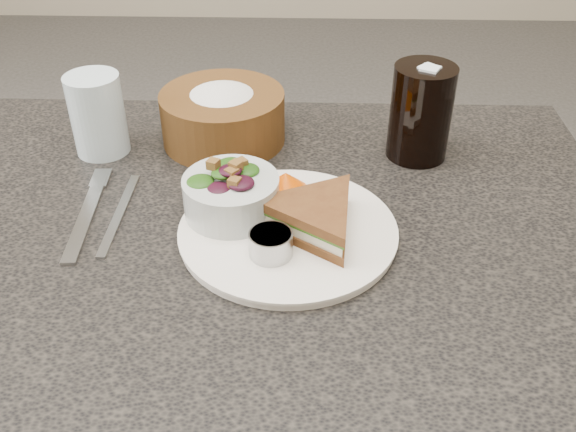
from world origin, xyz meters
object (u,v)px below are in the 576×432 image
Objects in this scene: sandwich at (314,217)px; salad_bowl at (231,189)px; dining_table at (250,409)px; cola_glass at (421,109)px; water_glass at (98,115)px; dinner_plate at (288,232)px; dressing_ramekin at (271,244)px; bread_basket at (223,109)px.

sandwich is 0.11m from salad_bowl.
dining_table is 0.54m from cola_glass.
cola_glass is 0.47m from water_glass.
salad_bowl is at bearing -164.61° from sandwich.
cola_glass is at bearing 88.59° from sandwich.
dinner_plate is at bearing -23.85° from salad_bowl.
dining_table is 6.37× the size of sandwich.
dining_table is 6.67× the size of cola_glass.
sandwich is at bearing -33.32° from water_glass.
sandwich is (0.03, -0.00, 0.03)m from dinner_plate.
water_glass is (-0.47, -0.00, -0.02)m from cola_glass.
bread_basket is at bearing 106.66° from dressing_ramekin.
bread_basket is at bearing 153.98° from sandwich.
sandwich reaches higher than dinner_plate.
sandwich is 0.07m from dressing_ramekin.
bread_basket is 0.29m from cola_glass.
cola_glass reaches higher than bread_basket.
water_glass is (-0.18, -0.04, 0.01)m from bread_basket.
dressing_ramekin is 0.31m from bread_basket.
sandwich is (0.09, -0.03, 0.41)m from dining_table.
bread_basket reaches higher than salad_bowl.
dining_table is 0.42m from sandwich.
dinner_plate is (0.06, -0.02, 0.38)m from dining_table.
dinner_plate is 1.78× the size of cola_glass.
bread_basket is (-0.09, 0.29, 0.03)m from dressing_ramekin.
dining_table is at bearing -143.82° from cola_glass.
cola_glass reaches higher than dining_table.
dining_table is at bearing -34.39° from salad_bowl.
cola_glass is (0.26, 0.17, 0.03)m from salad_bowl.
bread_basket is at bearing 101.52° from dining_table.
water_glass is at bearing 141.04° from salad_bowl.
salad_bowl is at bearing -145.96° from cola_glass.
dining_table is 0.39m from dinner_plate.
sandwich is at bearing -19.24° from salad_bowl.
dinner_plate is 0.35m from water_glass.
dinner_plate is at bearing -153.29° from sandwich.
dining_table is at bearing 158.06° from dinner_plate.
salad_bowl reaches higher than sandwich.
cola_glass is (0.29, -0.04, 0.02)m from bread_basket.
bread_basket reaches higher than dressing_ramekin.
salad_bowl reaches higher than dressing_ramekin.
salad_bowl is 0.10m from dressing_ramekin.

